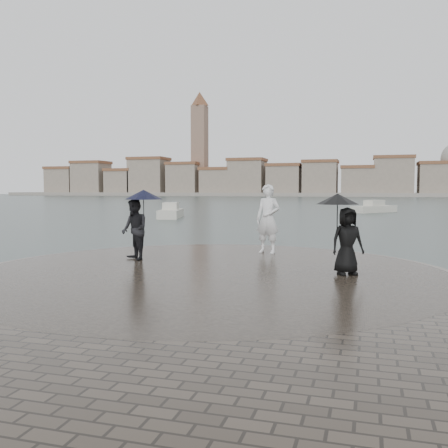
% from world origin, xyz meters
% --- Properties ---
extents(ground, '(400.00, 400.00, 0.00)m').
position_xyz_m(ground, '(0.00, 0.00, 0.00)').
color(ground, '#2B3835').
rests_on(ground, ground).
extents(kerb_ring, '(12.50, 12.50, 0.32)m').
position_xyz_m(kerb_ring, '(0.00, 3.50, 0.16)').
color(kerb_ring, gray).
rests_on(kerb_ring, ground).
extents(quay_tip, '(11.90, 11.90, 0.36)m').
position_xyz_m(quay_tip, '(0.00, 3.50, 0.18)').
color(quay_tip, '#2D261E').
rests_on(quay_tip, ground).
extents(statue, '(0.91, 0.71, 2.21)m').
position_xyz_m(statue, '(0.74, 7.28, 1.47)').
color(statue, white).
rests_on(statue, quay_tip).
extents(visitor_left, '(1.35, 1.19, 2.04)m').
position_xyz_m(visitor_left, '(-2.61, 4.70, 1.50)').
color(visitor_left, black).
rests_on(visitor_left, quay_tip).
extents(visitor_right, '(1.25, 1.06, 1.95)m').
position_xyz_m(visitor_right, '(3.30, 3.84, 1.48)').
color(visitor_right, black).
rests_on(visitor_right, quay_tip).
extents(far_skyline, '(260.00, 20.00, 37.00)m').
position_xyz_m(far_skyline, '(-6.29, 160.71, 5.61)').
color(far_skyline, gray).
rests_on(far_skyline, ground).
extents(boats, '(41.65, 20.21, 1.50)m').
position_xyz_m(boats, '(6.17, 38.68, 0.38)').
color(boats, beige).
rests_on(boats, ground).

